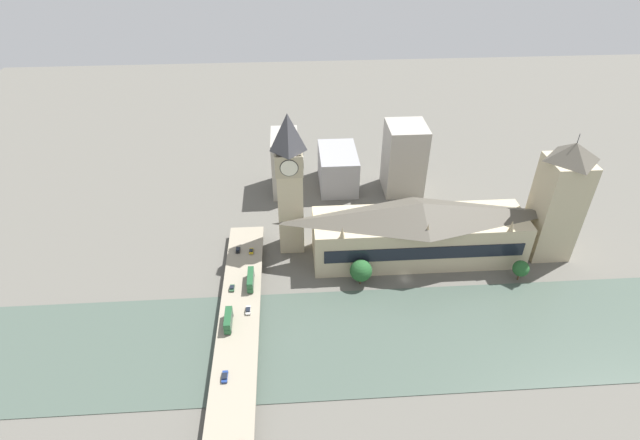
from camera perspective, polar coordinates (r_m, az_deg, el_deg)
ground_plane at (r=220.96m, az=9.70°, el=-6.68°), size 600.00×600.00×0.00m
river_water at (r=199.05m, az=11.62°, el=-12.80°), size 52.14×360.00×0.30m
parliament_hall at (r=225.32m, az=11.25°, el=-1.24°), size 25.13×93.81×28.88m
clock_tower at (r=215.93m, az=-3.48°, el=4.46°), size 12.20×12.20×66.72m
victoria_tower at (r=240.06m, az=25.56°, el=2.01°), size 17.58×17.58×59.52m
road_bridge at (r=191.62m, az=-9.40°, el=-13.14°), size 136.29×15.64×5.06m
double_decker_bus_lead at (r=193.18m, az=-10.44°, el=-11.15°), size 10.36×2.64×4.98m
double_decker_bus_mid at (r=208.08m, az=-7.95°, el=-6.73°), size 11.66×2.46×5.02m
car_northbound_lead at (r=227.08m, az=-9.37°, el=-3.39°), size 3.97×1.81×1.41m
car_northbound_tail at (r=208.44m, az=-10.03°, el=-7.65°), size 3.82×1.89×1.46m
car_southbound_lead at (r=225.71m, az=-7.86°, el=-3.52°), size 3.81×1.79×1.25m
car_southbound_mid at (r=179.03m, az=-10.84°, el=-17.18°), size 4.74×1.94×1.48m
car_southbound_tail at (r=198.33m, az=-8.21°, el=-10.16°), size 4.50×1.88×1.47m
city_block_west at (r=270.30m, az=-3.99°, el=6.51°), size 25.39×14.08×32.21m
city_block_center at (r=276.38m, az=2.04°, el=5.89°), size 31.92×20.19×20.58m
city_block_east at (r=272.08m, az=9.58°, el=6.97°), size 21.95×20.38×37.96m
tree_embankment_near at (r=230.05m, az=21.97°, el=-5.16°), size 6.98×6.98×9.81m
tree_embankment_mid at (r=211.70m, az=4.70°, el=-5.79°), size 9.49×9.49×12.01m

